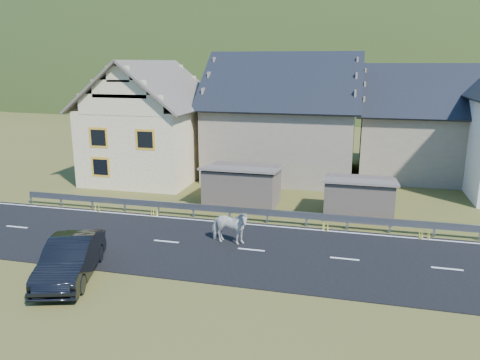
# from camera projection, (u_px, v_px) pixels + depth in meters

# --- Properties ---
(ground) EXTENTS (160.00, 160.00, 0.00)m
(ground) POSITION_uv_depth(u_px,v_px,m) (251.00, 251.00, 20.50)
(ground) COLOR #464C1B
(ground) RESTS_ON ground
(road) EXTENTS (60.00, 7.00, 0.04)m
(road) POSITION_uv_depth(u_px,v_px,m) (251.00, 250.00, 20.49)
(road) COLOR black
(road) RESTS_ON ground
(lane_markings) EXTENTS (60.00, 6.60, 0.01)m
(lane_markings) POSITION_uv_depth(u_px,v_px,m) (251.00, 250.00, 20.49)
(lane_markings) COLOR silver
(lane_markings) RESTS_ON road
(guardrail) EXTENTS (28.10, 0.09, 0.75)m
(guardrail) POSITION_uv_depth(u_px,v_px,m) (267.00, 213.00, 23.82)
(guardrail) COLOR #93969B
(guardrail) RESTS_ON ground
(shed_left) EXTENTS (4.30, 3.30, 2.40)m
(shed_left) POSITION_uv_depth(u_px,v_px,m) (242.00, 186.00, 26.81)
(shed_left) COLOR #67594E
(shed_left) RESTS_ON ground
(shed_right) EXTENTS (3.80, 2.90, 2.20)m
(shed_right) POSITION_uv_depth(u_px,v_px,m) (359.00, 198.00, 24.84)
(shed_right) COLOR #67594E
(shed_right) RESTS_ON ground
(house_cream) EXTENTS (7.80, 9.80, 8.30)m
(house_cream) POSITION_uv_depth(u_px,v_px,m) (151.00, 115.00, 33.07)
(house_cream) COLOR #FFF2BD
(house_cream) RESTS_ON ground
(house_stone_a) EXTENTS (10.80, 9.80, 8.90)m
(house_stone_a) POSITION_uv_depth(u_px,v_px,m) (284.00, 110.00, 33.70)
(house_stone_a) COLOR gray
(house_stone_a) RESTS_ON ground
(house_stone_b) EXTENTS (9.80, 8.80, 8.10)m
(house_stone_b) POSITION_uv_depth(u_px,v_px,m) (427.00, 117.00, 33.32)
(house_stone_b) COLOR gray
(house_stone_b) RESTS_ON ground
(mountain) EXTENTS (440.00, 280.00, 260.00)m
(mountain) POSITION_uv_depth(u_px,v_px,m) (358.00, 131.00, 193.49)
(mountain) COLOR #243915
(mountain) RESTS_ON ground
(conifer_patch) EXTENTS (76.00, 50.00, 28.00)m
(conifer_patch) POSITION_uv_depth(u_px,v_px,m) (150.00, 69.00, 135.41)
(conifer_patch) COLOR black
(conifer_patch) RESTS_ON ground
(horse) EXTENTS (1.07, 1.97, 1.59)m
(horse) POSITION_uv_depth(u_px,v_px,m) (229.00, 227.00, 21.03)
(horse) COLOR silver
(horse) RESTS_ON road
(car) EXTENTS (2.96, 4.97, 1.55)m
(car) POSITION_uv_depth(u_px,v_px,m) (70.00, 259.00, 17.75)
(car) COLOR black
(car) RESTS_ON ground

